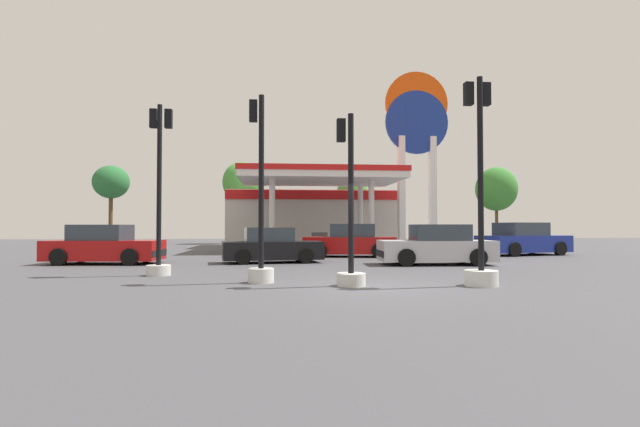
# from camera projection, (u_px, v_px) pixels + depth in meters

# --- Properties ---
(ground_plane) EXTENTS (90.00, 90.00, 0.00)m
(ground_plane) POSITION_uv_depth(u_px,v_px,m) (374.00, 287.00, 11.58)
(ground_plane) COLOR #47474C
(ground_plane) RESTS_ON ground
(gas_station) EXTENTS (11.66, 13.26, 4.72)m
(gas_station) POSITION_uv_depth(u_px,v_px,m) (312.00, 216.00, 34.14)
(gas_station) COLOR beige
(gas_station) RESTS_ON ground
(station_pole_sign) EXTENTS (4.12, 0.56, 11.51)m
(station_pole_sign) POSITION_uv_depth(u_px,v_px,m) (417.00, 137.00, 31.17)
(station_pole_sign) COLOR white
(station_pole_sign) RESTS_ON ground
(car_0) EXTENTS (4.91, 2.99, 1.64)m
(car_0) POSITION_uv_depth(u_px,v_px,m) (523.00, 240.00, 24.33)
(car_0) COLOR black
(car_0) RESTS_ON ground
(car_1) EXTENTS (4.35, 2.13, 1.53)m
(car_1) POSITION_uv_depth(u_px,v_px,m) (436.00, 246.00, 18.29)
(car_1) COLOR black
(car_1) RESTS_ON ground
(car_2) EXTENTS (4.38, 2.22, 1.52)m
(car_2) POSITION_uv_depth(u_px,v_px,m) (104.00, 246.00, 18.63)
(car_2) COLOR black
(car_2) RESTS_ON ground
(car_3) EXTENTS (4.13, 2.22, 1.41)m
(car_3) POSITION_uv_depth(u_px,v_px,m) (272.00, 247.00, 19.25)
(car_3) COLOR black
(car_3) RESTS_ON ground
(car_4) EXTENTS (4.66, 2.66, 1.57)m
(car_4) POSITION_uv_depth(u_px,v_px,m) (350.00, 242.00, 23.11)
(car_4) COLOR black
(car_4) RESTS_ON ground
(traffic_signal_0) EXTENTS (0.71, 0.71, 5.10)m
(traffic_signal_0) POSITION_uv_depth(u_px,v_px,m) (159.00, 212.00, 14.31)
(traffic_signal_0) COLOR silver
(traffic_signal_0) RESTS_ON ground
(traffic_signal_1) EXTENTS (0.67, 0.69, 4.89)m
(traffic_signal_1) POSITION_uv_depth(u_px,v_px,m) (260.00, 227.00, 12.47)
(traffic_signal_1) COLOR silver
(traffic_signal_1) RESTS_ON ground
(traffic_signal_2) EXTENTS (0.80, 0.80, 5.16)m
(traffic_signal_2) POSITION_uv_depth(u_px,v_px,m) (480.00, 222.00, 11.81)
(traffic_signal_2) COLOR silver
(traffic_signal_2) RESTS_ON ground
(traffic_signal_3) EXTENTS (0.71, 0.71, 4.24)m
(traffic_signal_3) POSITION_uv_depth(u_px,v_px,m) (350.00, 235.00, 11.79)
(traffic_signal_3) COLOR silver
(traffic_signal_3) RESTS_ON ground
(tree_0) EXTENTS (2.88, 2.88, 6.39)m
(tree_0) POSITION_uv_depth(u_px,v_px,m) (111.00, 183.00, 39.03)
(tree_0) COLOR brown
(tree_0) RESTS_ON ground
(tree_1) EXTENTS (3.21, 3.21, 6.85)m
(tree_1) POSITION_uv_depth(u_px,v_px,m) (242.00, 183.00, 40.25)
(tree_1) COLOR brown
(tree_1) RESTS_ON ground
(tree_2) EXTENTS (2.85, 2.85, 5.70)m
(tree_2) POSITION_uv_depth(u_px,v_px,m) (352.00, 195.00, 42.02)
(tree_2) COLOR brown
(tree_2) RESTS_ON ground
(tree_3) EXTENTS (3.67, 3.67, 6.78)m
(tree_3) POSITION_uv_depth(u_px,v_px,m) (496.00, 189.00, 43.26)
(tree_3) COLOR brown
(tree_3) RESTS_ON ground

